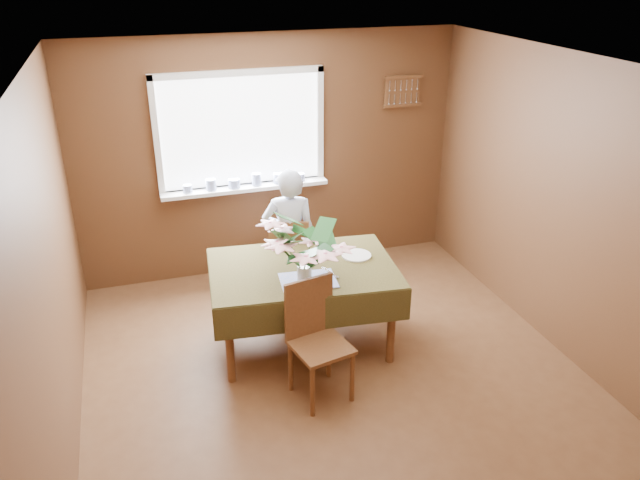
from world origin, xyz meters
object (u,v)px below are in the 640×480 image
object	(u,v)px
dining_table	(303,277)
chair_far	(290,256)
chair_near	(316,334)
seated_woman	(290,239)
flower_bouquet	(304,244)

from	to	relation	value
dining_table	chair_far	bearing A→B (deg)	89.82
chair_near	seated_woman	size ratio (longest dim) A/B	0.68
chair_near	chair_far	bearing A→B (deg)	70.71
dining_table	chair_far	size ratio (longest dim) A/B	1.86
seated_woman	chair_near	bearing A→B (deg)	95.80
dining_table	chair_near	world-z (taller)	chair_near
chair_far	chair_near	size ratio (longest dim) A/B	0.94
dining_table	chair_near	bearing A→B (deg)	-91.81
dining_table	flower_bouquet	world-z (taller)	flower_bouquet
dining_table	chair_near	distance (m)	0.68
chair_near	seated_woman	xyz separation A→B (m)	(0.17, 1.38, 0.18)
chair_far	flower_bouquet	bearing A→B (deg)	100.32
dining_table	seated_woman	xyz separation A→B (m)	(0.08, 0.72, 0.03)
chair_far	dining_table	bearing A→B (deg)	102.16
dining_table	chair_far	distance (m)	0.78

